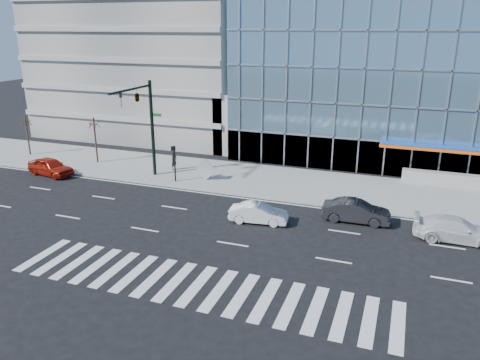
% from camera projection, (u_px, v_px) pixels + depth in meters
% --- Properties ---
extents(ground, '(160.00, 160.00, 0.00)m').
position_uv_depth(ground, '(254.00, 219.00, 31.40)').
color(ground, black).
rests_on(ground, ground).
extents(sidewalk, '(120.00, 8.00, 0.15)m').
position_uv_depth(sidewalk, '(285.00, 182.00, 38.50)').
color(sidewalk, gray).
rests_on(sidewalk, ground).
extents(theatre_building, '(42.00, 26.00, 15.00)m').
position_uv_depth(theatre_building, '(466.00, 75.00, 47.62)').
color(theatre_building, '#6A95B1').
rests_on(theatre_building, ground).
extents(parking_garage, '(24.00, 24.00, 20.00)m').
position_uv_depth(parking_garage, '(168.00, 45.00, 57.94)').
color(parking_garage, gray).
rests_on(parking_garage, ground).
extents(ramp_block, '(6.00, 8.00, 6.00)m').
position_uv_depth(ramp_block, '(254.00, 120.00, 48.44)').
color(ramp_block, gray).
rests_on(ramp_block, ground).
extents(traffic_signal, '(1.14, 5.74, 8.00)m').
position_uv_depth(traffic_signal, '(142.00, 107.00, 37.11)').
color(traffic_signal, black).
rests_on(traffic_signal, sidewalk).
extents(ped_signal_post, '(0.30, 0.33, 3.00)m').
position_uv_depth(ped_signal_post, '(174.00, 158.00, 37.90)').
color(ped_signal_post, black).
rests_on(ped_signal_post, sidewalk).
extents(street_tree_near, '(1.10, 1.10, 4.23)m').
position_uv_depth(street_tree_near, '(94.00, 124.00, 42.77)').
color(street_tree_near, '#332319').
rests_on(street_tree_near, sidewalk).
extents(street_tree_far, '(1.10, 1.10, 3.87)m').
position_uv_depth(street_tree_far, '(26.00, 122.00, 45.48)').
color(street_tree_far, '#332319').
rests_on(street_tree_far, sidewalk).
extents(white_suv, '(4.99, 2.22, 1.42)m').
position_uv_depth(white_suv, '(456.00, 229.00, 28.10)').
color(white_suv, silver).
rests_on(white_suv, ground).
extents(white_sedan, '(3.99, 1.81, 1.27)m').
position_uv_depth(white_sedan, '(259.00, 213.00, 30.70)').
color(white_sedan, white).
rests_on(white_sedan, ground).
extents(dark_sedan, '(4.45, 1.67, 1.45)m').
position_uv_depth(dark_sedan, '(356.00, 211.00, 30.79)').
color(dark_sedan, black).
rests_on(dark_sedan, ground).
extents(red_sedan, '(4.65, 2.52, 1.50)m').
position_uv_depth(red_sedan, '(51.00, 167.00, 40.38)').
color(red_sedan, maroon).
rests_on(red_sedan, ground).
extents(pedestrian, '(0.52, 0.69, 1.71)m').
position_uv_depth(pedestrian, '(174.00, 160.00, 41.37)').
color(pedestrian, black).
rests_on(pedestrian, sidewalk).
extents(tilted_panel, '(1.84, 0.13, 1.84)m').
position_uv_depth(tilted_panel, '(206.00, 169.00, 38.60)').
color(tilted_panel, '#A9A9A9').
rests_on(tilted_panel, sidewalk).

